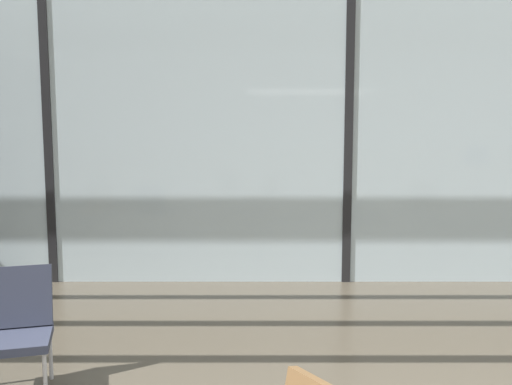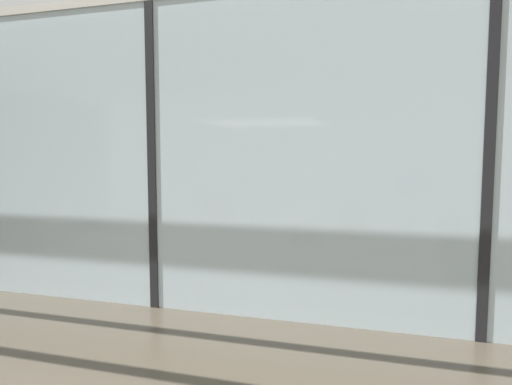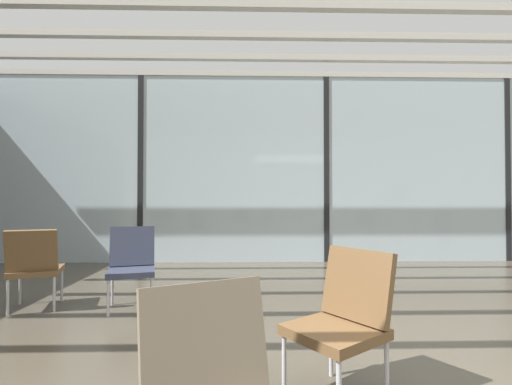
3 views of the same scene
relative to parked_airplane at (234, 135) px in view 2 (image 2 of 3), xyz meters
The scene contains 4 objects.
glass_curtain_wall 6.19m from the parked_airplane, 79.87° to the right, with size 14.00×0.08×3.51m, color silver.
window_mullion_1 6.19m from the parked_airplane, 79.87° to the right, with size 0.10×0.12×3.51m, color black.
window_mullion_2 7.63m from the parked_airplane, 52.95° to the right, with size 0.10×0.12×3.51m, color black.
parked_airplane is the anchor object (origin of this frame).
Camera 2 is at (2.54, 0.61, 1.80)m, focal length 30.91 mm.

